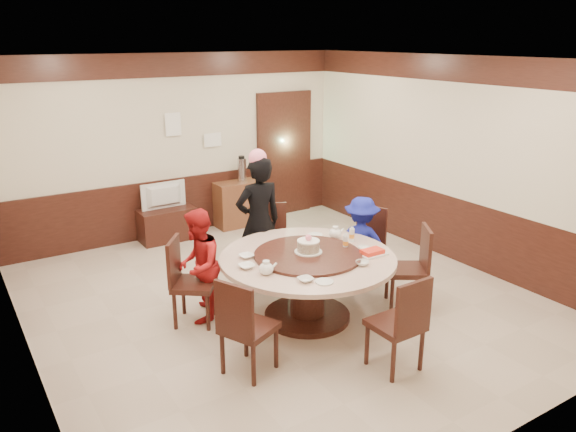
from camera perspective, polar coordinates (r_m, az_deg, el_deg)
room at (r=6.45m, az=-0.68°, el=0.18°), size 6.00×6.04×2.84m
banquet_table at (r=6.20m, az=2.00°, el=-5.95°), size 1.92×1.92×0.78m
chair_0 at (r=7.28m, az=7.66°, el=-4.36°), size 0.58×0.57×0.97m
chair_1 at (r=7.32m, az=-1.68°, el=-4.05°), size 0.59×0.60×0.97m
chair_2 at (r=6.31m, az=-9.65°, el=-8.06°), size 0.62×0.62×0.97m
chair_3 at (r=5.38m, az=-4.11°, el=-12.72°), size 0.59×0.58×0.97m
chair_4 at (r=5.51m, az=10.94°, el=-12.22°), size 0.45×0.46×0.97m
chair_5 at (r=6.73m, az=12.02°, el=-6.52°), size 0.61×0.61×0.97m
person_standing at (r=6.96m, az=-3.00°, el=-0.64°), size 0.63×0.43×1.66m
person_red at (r=6.24m, az=-9.10°, el=-5.01°), size 0.74×0.78×1.27m
person_blue at (r=7.02m, az=7.44°, el=-2.72°), size 0.84×0.85×1.17m
birthday_cake at (r=6.12m, az=2.08°, el=-3.07°), size 0.30×0.30×0.20m
teapot_left at (r=5.65m, az=-2.23°, el=-5.37°), size 0.17×0.15×0.13m
teapot_right at (r=6.65m, az=4.82°, el=-1.76°), size 0.17×0.15×0.13m
bowl_0 at (r=6.08m, az=-4.25°, el=-4.09°), size 0.16×0.16×0.04m
bowl_1 at (r=5.93m, az=7.54°, el=-4.77°), size 0.14×0.14×0.04m
bowl_2 at (r=5.51m, az=1.78°, el=-6.47°), size 0.15×0.15×0.04m
bowl_3 at (r=6.33m, az=7.70°, el=-3.28°), size 0.13×0.13×0.04m
bowl_4 at (r=5.82m, az=-4.21°, el=-5.11°), size 0.17×0.17×0.04m
saucer_near at (r=5.50m, az=3.72°, el=-6.68°), size 0.18×0.18×0.01m
saucer_far at (r=6.74m, az=2.77°, el=-1.93°), size 0.18×0.18×0.01m
shrimp_platter at (r=6.21m, az=8.56°, el=-3.69°), size 0.30×0.20×0.06m
bottle_0 at (r=6.32m, az=5.87°, el=-2.66°), size 0.06×0.06×0.16m
bottle_1 at (r=6.55m, az=6.50°, el=-1.94°), size 0.06×0.06×0.16m
tv_stand at (r=8.90m, az=-12.18°, el=-0.83°), size 0.85×0.45×0.50m
television at (r=8.76m, az=-12.37°, el=1.98°), size 0.71×0.11×0.41m
side_cabinet at (r=9.37m, az=-4.99°, el=1.28°), size 0.80×0.40×0.75m
thermos at (r=9.26m, az=-4.71°, el=4.69°), size 0.15×0.15×0.38m
notice_left at (r=8.83m, az=-11.59°, el=9.11°), size 0.25×0.00×0.35m
notice_right at (r=9.13m, az=-7.65°, el=7.68°), size 0.30×0.00×0.22m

